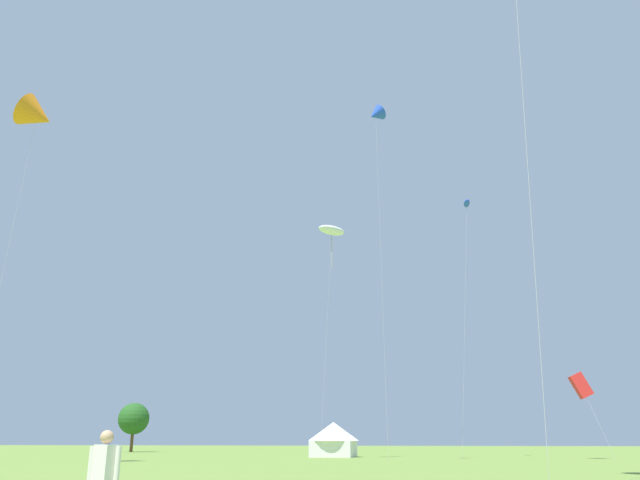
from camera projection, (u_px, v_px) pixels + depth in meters
kite_blue_parafoil at (467, 205)px, 66.18m from camera, size 2.62×3.05×25.93m
kite_blue_delta at (376, 115)px, 56.15m from camera, size 2.25×2.13×30.46m
kite_red_box at (581, 385)px, 56.56m from camera, size 2.72×2.64×7.53m
kite_white_parafoil at (332, 231)px, 61.44m from camera, size 3.01×3.15×21.85m
kite_orange_delta at (37, 116)px, 48.18m from camera, size 3.90×3.71×27.17m
festival_tent_center at (334, 438)px, 62.00m from camera, size 5.10×5.10×3.32m
tree_distant_left at (134, 419)px, 90.14m from camera, size 4.41×4.41×6.78m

